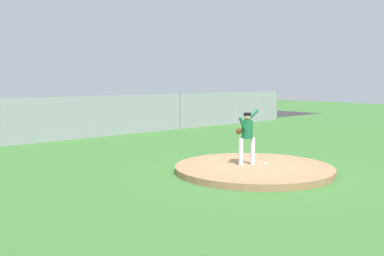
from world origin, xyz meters
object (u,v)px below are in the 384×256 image
at_px(parked_car_charcoal, 91,113).
at_px(parked_car_red, 34,116).
at_px(baseball, 265,164).
at_px(parked_car_navy, 146,110).
at_px(pitcher_youth, 247,133).

height_order(parked_car_charcoal, parked_car_red, parked_car_red).
relative_size(baseball, parked_car_navy, 0.02).
height_order(parked_car_red, parked_car_navy, parked_car_red).
bearing_deg(parked_car_red, baseball, -86.99).
distance_m(baseball, parked_car_charcoal, 14.95).
relative_size(pitcher_youth, parked_car_navy, 0.36).
distance_m(baseball, parked_car_navy, 16.11).
relative_size(pitcher_youth, baseball, 21.93).
relative_size(pitcher_youth, parked_car_charcoal, 0.34).
xyz_separation_m(baseball, parked_car_charcoal, (2.61, 14.71, 0.54)).
distance_m(pitcher_youth, baseball, 1.07).
distance_m(parked_car_charcoal, parked_car_navy, 3.91).
xyz_separation_m(pitcher_youth, parked_car_navy, (6.95, 14.38, -0.35)).
distance_m(pitcher_youth, parked_car_navy, 15.97).
relative_size(pitcher_youth, parked_car_red, 0.40).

